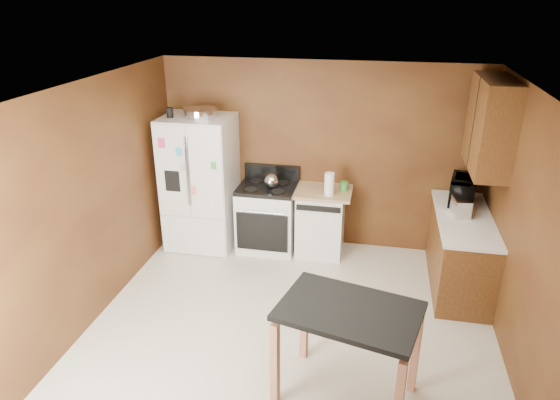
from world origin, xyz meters
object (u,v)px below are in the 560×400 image
(green_canister, at_px, (344,186))
(microwave, at_px, (463,191))
(gas_range, at_px, (268,216))
(refrigerator, at_px, (200,183))
(paper_towel, at_px, (329,184))
(pen_cup, at_px, (170,113))
(dishwasher, at_px, (321,221))
(island, at_px, (348,324))
(kettle, at_px, (271,181))
(toaster, at_px, (461,207))
(roasting_pan, at_px, (200,113))

(green_canister, xyz_separation_m, microwave, (1.44, -0.14, 0.10))
(gas_range, bearing_deg, refrigerator, -176.19)
(paper_towel, bearing_deg, pen_cup, -178.78)
(microwave, distance_m, dishwasher, 1.82)
(island, bearing_deg, kettle, 115.69)
(microwave, bearing_deg, refrigerator, 100.90)
(microwave, bearing_deg, toaster, -178.20)
(paper_towel, distance_m, island, 2.49)
(toaster, bearing_deg, green_canister, 151.17)
(roasting_pan, height_order, microwave, roasting_pan)
(toaster, xyz_separation_m, microwave, (0.06, 0.39, 0.04))
(roasting_pan, bearing_deg, toaster, -7.00)
(roasting_pan, bearing_deg, dishwasher, 2.55)
(paper_towel, bearing_deg, refrigerator, 178.22)
(green_canister, bearing_deg, gas_range, -175.05)
(gas_range, bearing_deg, paper_towel, -7.86)
(pen_cup, relative_size, microwave, 0.24)
(pen_cup, distance_m, paper_towel, 2.21)
(paper_towel, xyz_separation_m, island, (0.44, -2.44, -0.28))
(island, bearing_deg, roasting_pan, 130.27)
(green_canister, xyz_separation_m, refrigerator, (-1.91, -0.15, -0.05))
(kettle, xyz_separation_m, dishwasher, (0.65, 0.07, -0.54))
(paper_towel, relative_size, green_canister, 2.56)
(pen_cup, distance_m, dishwasher, 2.40)
(kettle, bearing_deg, island, -64.31)
(gas_range, xyz_separation_m, dishwasher, (0.72, 0.02, -0.01))
(island, bearing_deg, refrigerator, 131.19)
(toaster, relative_size, dishwasher, 0.32)
(paper_towel, xyz_separation_m, refrigerator, (-1.74, 0.05, -0.14))
(pen_cup, distance_m, gas_range, 1.86)
(green_canister, height_order, island, green_canister)
(refrigerator, bearing_deg, paper_towel, -1.78)
(microwave, xyz_separation_m, gas_range, (-2.44, 0.05, -0.58))
(refrigerator, relative_size, island, 1.42)
(pen_cup, height_order, toaster, pen_cup)
(paper_towel, distance_m, refrigerator, 1.75)
(gas_range, bearing_deg, microwave, -1.19)
(roasting_pan, xyz_separation_m, pen_cup, (-0.36, -0.11, 0.01))
(pen_cup, bearing_deg, island, -43.90)
(roasting_pan, bearing_deg, island, -49.73)
(green_canister, distance_m, dishwasher, 0.57)
(roasting_pan, distance_m, pen_cup, 0.38)
(roasting_pan, xyz_separation_m, dishwasher, (1.57, 0.07, -1.40))
(gas_range, distance_m, island, 2.87)
(kettle, relative_size, green_canister, 1.66)
(dishwasher, bearing_deg, refrigerator, -177.01)
(pen_cup, bearing_deg, roasting_pan, 17.13)
(kettle, bearing_deg, refrigerator, -179.33)
(toaster, bearing_deg, microwave, 73.30)
(dishwasher, bearing_deg, roasting_pan, -177.45)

